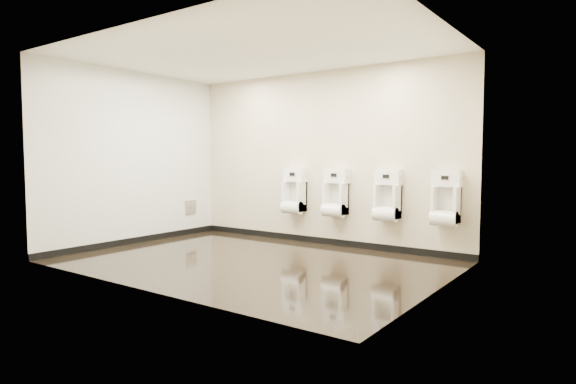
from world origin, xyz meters
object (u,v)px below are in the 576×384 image
(access_panel, at_px, (191,207))
(urinal_0, at_px, (294,194))
(urinal_2, at_px, (387,199))
(urinal_1, at_px, (335,197))
(urinal_3, at_px, (446,202))

(access_panel, distance_m, urinal_0, 2.10)
(access_panel, height_order, urinal_2, urinal_2)
(urinal_1, relative_size, urinal_3, 1.00)
(urinal_0, relative_size, urinal_1, 1.00)
(urinal_0, distance_m, urinal_2, 1.66)
(urinal_3, bearing_deg, urinal_1, 180.00)
(urinal_0, height_order, urinal_1, same)
(urinal_0, relative_size, urinal_3, 1.00)
(urinal_1, bearing_deg, access_panel, -171.60)
(access_panel, distance_m, urinal_2, 3.74)
(urinal_1, relative_size, urinal_2, 1.00)
(urinal_1, height_order, urinal_3, same)
(access_panel, bearing_deg, urinal_2, 6.44)
(urinal_2, bearing_deg, access_panel, -173.56)
(access_panel, distance_m, urinal_3, 4.59)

